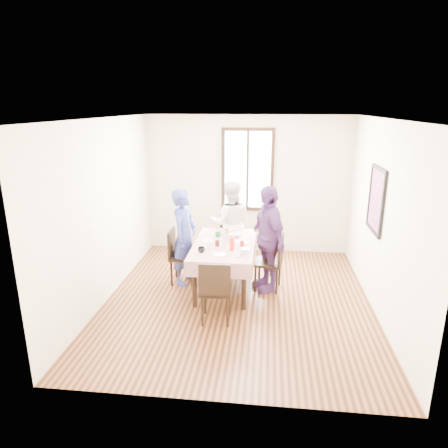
{
  "coord_description": "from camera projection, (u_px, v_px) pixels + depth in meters",
  "views": [
    {
      "loc": [
        0.42,
        -5.6,
        2.88
      ],
      "look_at": [
        -0.25,
        0.34,
        1.1
      ],
      "focal_mm": 32.28,
      "sensor_mm": 36.0,
      "label": 1
    }
  ],
  "objects": [
    {
      "name": "butter_tub",
      "position": [
        245.0,
        251.0,
        5.97
      ],
      "size": [
        0.12,
        0.12,
        0.06
      ],
      "primitive_type": "cylinder",
      "color": "white",
      "rests_on": "tablecloth"
    },
    {
      "name": "person_left",
      "position": [
        184.0,
        237.0,
        6.58
      ],
      "size": [
        0.5,
        0.65,
        1.6
      ],
      "primitive_type": "imported",
      "rotation": [
        0.0,
        0.0,
        1.35
      ],
      "color": "navy",
      "rests_on": "ground"
    },
    {
      "name": "plate_near",
      "position": [
        219.0,
        254.0,
        5.91
      ],
      "size": [
        0.2,
        0.2,
        0.01
      ],
      "primitive_type": "cylinder",
      "color": "white",
      "rests_on": "tablecloth"
    },
    {
      "name": "flower_bunch",
      "position": [
        227.0,
        231.0,
        6.33
      ],
      "size": [
        0.09,
        0.09,
        0.1
      ],
      "primitive_type": null,
      "color": "yellow",
      "rests_on": "flower_vase"
    },
    {
      "name": "smartphone",
      "position": [
        239.0,
        256.0,
        5.86
      ],
      "size": [
        0.06,
        0.12,
        0.01
      ],
      "primitive_type": "cube",
      "color": "black",
      "rests_on": "tablecloth"
    },
    {
      "name": "mug_flag",
      "position": [
        242.0,
        244.0,
        6.24
      ],
      "size": [
        0.11,
        0.11,
        0.08
      ],
      "primitive_type": "imported",
      "rotation": [
        0.0,
        0.0,
        0.24
      ],
      "color": "red",
      "rests_on": "tablecloth"
    },
    {
      "name": "mug_black",
      "position": [
        201.0,
        250.0,
        5.99
      ],
      "size": [
        0.14,
        0.14,
        0.08
      ],
      "primitive_type": "imported",
      "rotation": [
        0.0,
        0.0,
        0.42
      ],
      "color": "black",
      "rests_on": "tablecloth"
    },
    {
      "name": "person_far",
      "position": [
        231.0,
        223.0,
        7.35
      ],
      "size": [
        0.83,
        0.68,
        1.59
      ],
      "primitive_type": "imported",
      "rotation": [
        0.0,
        0.0,
        3.25
      ],
      "color": "white",
      "rests_on": "ground"
    },
    {
      "name": "right_wall",
      "position": [
        382.0,
        219.0,
        5.6
      ],
      "size": [
        0.0,
        4.5,
        4.5
      ],
      "primitive_type": "plane",
      "rotation": [
        1.57,
        0.0,
        -1.57
      ],
      "color": "beige",
      "rests_on": "ground"
    },
    {
      "name": "serving_bowl",
      "position": [
        235.0,
        235.0,
        6.73
      ],
      "size": [
        0.19,
        0.19,
        0.05
      ],
      "primitive_type": "imported",
      "rotation": [
        0.0,
        0.0,
        -0.03
      ],
      "color": "white",
      "rests_on": "tablecloth"
    },
    {
      "name": "dining_table",
      "position": [
        224.0,
        266.0,
        6.5
      ],
      "size": [
        0.84,
        1.52,
        0.75
      ],
      "primitive_type": "cube",
      "color": "black",
      "rests_on": "ground"
    },
    {
      "name": "chair_right",
      "position": [
        268.0,
        262.0,
        6.44
      ],
      "size": [
        0.48,
        0.48,
        0.91
      ],
      "primitive_type": "cube",
      "rotation": [
        0.0,
        0.0,
        1.42
      ],
      "color": "black",
      "rests_on": "ground"
    },
    {
      "name": "ground",
      "position": [
        238.0,
        299.0,
        6.2
      ],
      "size": [
        4.5,
        4.5,
        0.0
      ],
      "primitive_type": "plane",
      "color": "#321A0D",
      "rests_on": "ground"
    },
    {
      "name": "jam_jar",
      "position": [
        217.0,
        243.0,
        6.26
      ],
      "size": [
        0.07,
        0.07,
        0.09
      ],
      "primitive_type": "cylinder",
      "color": "black",
      "rests_on": "tablecloth"
    },
    {
      "name": "art_poster",
      "position": [
        376.0,
        200.0,
        5.84
      ],
      "size": [
        0.04,
        0.76,
        0.96
      ],
      "primitive_type": "cube",
      "color": "red",
      "rests_on": "right_wall"
    },
    {
      "name": "plate_right",
      "position": [
        242.0,
        242.0,
        6.42
      ],
      "size": [
        0.2,
        0.2,
        0.01
      ],
      "primitive_type": "cylinder",
      "color": "white",
      "rests_on": "tablecloth"
    },
    {
      "name": "tablecloth",
      "position": [
        224.0,
        244.0,
        6.39
      ],
      "size": [
        0.96,
        1.64,
        0.01
      ],
      "primitive_type": "cube",
      "color": "#5D090D",
      "rests_on": "dining_table"
    },
    {
      "name": "chair_left",
      "position": [
        183.0,
        257.0,
        6.68
      ],
      "size": [
        0.42,
        0.42,
        0.91
      ],
      "primitive_type": "cube",
      "rotation": [
        0.0,
        0.0,
        -1.57
      ],
      "color": "black",
      "rests_on": "ground"
    },
    {
      "name": "window_frame",
      "position": [
        248.0,
        170.0,
        7.86
      ],
      "size": [
        1.02,
        0.06,
        1.62
      ],
      "primitive_type": "cube",
      "color": "black",
      "rests_on": "back_wall"
    },
    {
      "name": "chair_far",
      "position": [
        231.0,
        241.0,
        7.47
      ],
      "size": [
        0.45,
        0.45,
        0.91
      ],
      "primitive_type": "cube",
      "rotation": [
        0.0,
        0.0,
        3.21
      ],
      "color": "black",
      "rests_on": "ground"
    },
    {
      "name": "drinking_glass",
      "position": [
        209.0,
        245.0,
        6.18
      ],
      "size": [
        0.06,
        0.06,
        0.09
      ],
      "primitive_type": "cylinder",
      "color": "silver",
      "rests_on": "tablecloth"
    },
    {
      "name": "plate_left",
      "position": [
        207.0,
        241.0,
        6.49
      ],
      "size": [
        0.2,
        0.2,
        0.01
      ],
      "primitive_type": "cylinder",
      "color": "white",
      "rests_on": "tablecloth"
    },
    {
      "name": "back_wall",
      "position": [
        247.0,
        185.0,
        7.96
      ],
      "size": [
        4.0,
        0.0,
        4.0
      ],
      "primitive_type": "plane",
      "rotation": [
        1.57,
        0.0,
        0.0
      ],
      "color": "beige",
      "rests_on": "ground"
    },
    {
      "name": "window_pane",
      "position": [
        248.0,
        170.0,
        7.87
      ],
      "size": [
        0.9,
        0.02,
        1.5
      ],
      "primitive_type": "cube",
      "color": "white",
      "rests_on": "back_wall"
    },
    {
      "name": "flower_vase",
      "position": [
        227.0,
        239.0,
        6.37
      ],
      "size": [
        0.07,
        0.07,
        0.15
      ],
      "primitive_type": "cylinder",
      "color": "silver",
      "rests_on": "tablecloth"
    },
    {
      "name": "mug_green",
      "position": [
        218.0,
        234.0,
        6.72
      ],
      "size": [
        0.1,
        0.1,
        0.07
      ],
      "primitive_type": "imported",
      "rotation": [
        0.0,
        0.0,
        -0.08
      ],
      "color": "#0C7226",
      "rests_on": "tablecloth"
    },
    {
      "name": "juice_carton",
      "position": [
        232.0,
        244.0,
        6.06
      ],
      "size": [
        0.07,
        0.07,
        0.2
      ],
      "primitive_type": "cube",
      "color": "red",
      "rests_on": "tablecloth"
    },
    {
      "name": "person_right",
      "position": [
        268.0,
        239.0,
        6.33
      ],
      "size": [
        0.8,
        1.08,
        1.71
      ],
      "primitive_type": "imported",
      "rotation": [
        0.0,
        0.0,
        -1.14
      ],
      "color": "#553068",
      "rests_on": "ground"
    },
    {
      "name": "butter_lid",
      "position": [
        245.0,
        249.0,
        5.96
      ],
      "size": [
        0.12,
        0.12,
        0.01
      ],
      "primitive_type": "cylinder",
      "color": "blue",
      "rests_on": "butter_tub"
    },
    {
      "name": "chair_near",
      "position": [
        216.0,
        290.0,
        5.48
      ],
      "size": [
        0.44,
        0.44,
        0.91
      ],
      "primitive_type": "cube",
      "rotation": [
        0.0,
        0.0,
        0.05
      ],
      "color": "black",
      "rests_on": "ground"
    }
  ]
}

